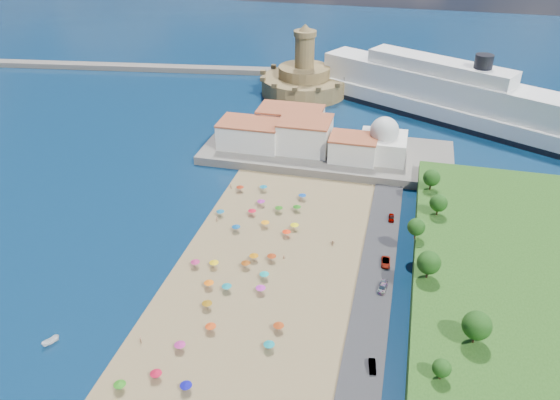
# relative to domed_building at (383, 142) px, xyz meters

# --- Properties ---
(ground) EXTENTS (700.00, 700.00, 0.00)m
(ground) POSITION_rel_domed_building_xyz_m (-30.00, -71.00, -8.97)
(ground) COLOR #071938
(ground) RESTS_ON ground
(terrace) EXTENTS (90.00, 36.00, 3.00)m
(terrace) POSITION_rel_domed_building_xyz_m (-20.00, 2.00, -7.47)
(terrace) COLOR #59544C
(terrace) RESTS_ON ground
(jetty) EXTENTS (18.00, 70.00, 2.40)m
(jetty) POSITION_rel_domed_building_xyz_m (-42.00, 37.00, -7.77)
(jetty) COLOR #59544C
(jetty) RESTS_ON ground
(breakwater) EXTENTS (199.03, 34.77, 2.60)m
(breakwater) POSITION_rel_domed_building_xyz_m (-140.00, 82.00, -7.67)
(breakwater) COLOR #59544C
(breakwater) RESTS_ON ground
(waterfront_buildings) EXTENTS (57.00, 29.00, 11.00)m
(waterfront_buildings) POSITION_rel_domed_building_xyz_m (-33.05, 2.64, -1.10)
(waterfront_buildings) COLOR silver
(waterfront_buildings) RESTS_ON terrace
(domed_building) EXTENTS (16.00, 16.00, 15.00)m
(domed_building) POSITION_rel_domed_building_xyz_m (0.00, 0.00, 0.00)
(domed_building) COLOR silver
(domed_building) RESTS_ON terrace
(fortress) EXTENTS (40.00, 40.00, 32.40)m
(fortress) POSITION_rel_domed_building_xyz_m (-42.00, 67.00, -2.29)
(fortress) COLOR olive
(fortress) RESTS_ON ground
(cruise_ship) EXTENTS (128.79, 79.79, 29.42)m
(cruise_ship) POSITION_rel_domed_building_xyz_m (17.91, 53.77, -0.27)
(cruise_ship) COLOR black
(cruise_ship) RESTS_ON ground
(beach_parasols) EXTENTS (32.71, 110.99, 2.20)m
(beach_parasols) POSITION_rel_domed_building_xyz_m (-30.56, -82.47, -6.83)
(beach_parasols) COLOR gray
(beach_parasols) RESTS_ON beach
(beachgoers) EXTENTS (40.61, 96.42, 1.89)m
(beachgoers) POSITION_rel_domed_building_xyz_m (-30.27, -68.54, -7.86)
(beachgoers) COLOR tan
(beachgoers) RESTS_ON beach
(moored_boats) EXTENTS (4.68, 24.99, 1.57)m
(moored_boats) POSITION_rel_domed_building_xyz_m (-62.47, -115.54, -8.20)
(moored_boats) COLOR white
(moored_boats) RESTS_ON ground
(parked_cars) EXTENTS (2.66, 63.12, 1.43)m
(parked_cars) POSITION_rel_domed_building_xyz_m (6.00, -64.32, -7.58)
(parked_cars) COLOR gray
(parked_cars) RESTS_ON promenade
(hillside_trees) EXTENTS (18.16, 109.03, 7.65)m
(hillside_trees) POSITION_rel_domed_building_xyz_m (17.93, -74.18, 1.05)
(hillside_trees) COLOR #382314
(hillside_trees) RESTS_ON hillside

